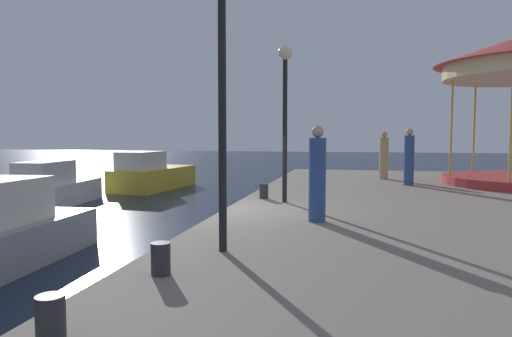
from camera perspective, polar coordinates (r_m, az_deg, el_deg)
ground_plane at (r=11.00m, az=-3.79°, el=-9.09°), size 120.00×120.00×0.00m
quay_dock at (r=10.96m, az=28.51°, el=-7.50°), size 12.07×25.66×0.80m
motorboat_white at (r=17.68m, az=-24.45°, el=-2.45°), size 2.17×5.23×1.62m
motorboat_yellow at (r=21.92m, az=-12.84°, el=-0.76°), size 2.46×4.95×1.79m
lamp_post_mid_promenade at (r=6.85m, az=-4.27°, el=15.54°), size 0.36×0.36×4.53m
lamp_post_far_end at (r=11.75m, az=3.63°, el=9.14°), size 0.36×0.36×3.97m
bollard_south at (r=12.49m, az=0.98°, el=-2.83°), size 0.24×0.24×0.40m
bollard_center at (r=5.87m, az=-11.77°, el=-10.93°), size 0.24×0.24×0.40m
bollard_north at (r=4.33m, az=-24.18°, el=-16.74°), size 0.24×0.24×0.40m
person_mid_promenade at (r=9.17m, az=7.63°, el=-1.02°), size 0.34×0.34×1.91m
person_far_corner at (r=18.67m, az=15.62°, el=1.44°), size 0.34×0.34×1.88m
person_near_carousel at (r=16.64m, az=18.49°, el=1.20°), size 0.34×0.34×1.96m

